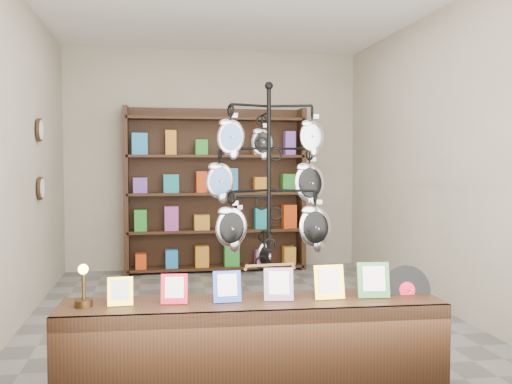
% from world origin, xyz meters
% --- Properties ---
extents(ground, '(5.00, 5.00, 0.00)m').
position_xyz_m(ground, '(0.00, 0.00, 0.00)').
color(ground, slate).
rests_on(ground, ground).
extents(room_envelope, '(5.00, 5.00, 5.00)m').
position_xyz_m(room_envelope, '(0.00, 0.00, 1.85)').
color(room_envelope, '#B5A692').
rests_on(room_envelope, ground).
extents(display_tree, '(1.09, 0.90, 2.13)m').
position_xyz_m(display_tree, '(0.12, -0.72, 1.23)').
color(display_tree, black).
rests_on(display_tree, ground).
extents(front_shelf, '(2.43, 0.60, 0.85)m').
position_xyz_m(front_shelf, '(-0.20, -1.85, 0.30)').
color(front_shelf, black).
rests_on(front_shelf, ground).
extents(back_shelving, '(2.42, 0.36, 2.20)m').
position_xyz_m(back_shelving, '(0.00, 2.30, 1.03)').
color(back_shelving, black).
rests_on(back_shelving, ground).
extents(wall_clocks, '(0.03, 0.24, 0.84)m').
position_xyz_m(wall_clocks, '(-1.97, 0.80, 1.50)').
color(wall_clocks, black).
rests_on(wall_clocks, ground).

